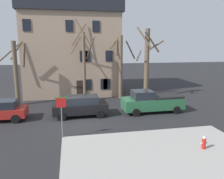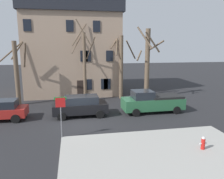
# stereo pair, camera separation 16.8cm
# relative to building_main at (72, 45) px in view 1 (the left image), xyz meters

# --- Properties ---
(ground_plane) EXTENTS (120.00, 120.00, 0.00)m
(ground_plane) POSITION_rel_building_main_xyz_m (0.24, -12.49, -6.06)
(ground_plane) COLOR #262628
(sidewalk_slab) EXTENTS (10.71, 8.86, 0.12)m
(sidewalk_slab) POSITION_rel_building_main_xyz_m (4.30, -19.60, -6.00)
(sidewalk_slab) COLOR #A8A59E
(sidewalk_slab) RESTS_ON ground_plane
(building_main) EXTENTS (11.54, 8.91, 11.92)m
(building_main) POSITION_rel_building_main_xyz_m (0.00, 0.00, 0.00)
(building_main) COLOR tan
(building_main) RESTS_ON ground_plane
(tree_bare_near) EXTENTS (2.88, 2.30, 6.39)m
(tree_bare_near) POSITION_rel_building_main_xyz_m (-5.61, -5.79, -2.59)
(tree_bare_near) COLOR brown
(tree_bare_near) RESTS_ON ground_plane
(tree_bare_mid) EXTENTS (2.52, 2.20, 8.51)m
(tree_bare_mid) POSITION_rel_building_main_xyz_m (1.09, -5.51, -1.96)
(tree_bare_mid) COLOR brown
(tree_bare_mid) RESTS_ON ground_plane
(tree_bare_far) EXTENTS (2.91, 2.91, 7.60)m
(tree_bare_far) POSITION_rel_building_main_xyz_m (5.23, -4.92, -2.26)
(tree_bare_far) COLOR brown
(tree_bare_far) RESTS_ON ground_plane
(tree_bare_end) EXTENTS (3.17, 3.11, 7.95)m
(tree_bare_end) POSITION_rel_building_main_xyz_m (8.09, -5.42, -1.88)
(tree_bare_end) COLOR brown
(tree_bare_end) RESTS_ON ground_plane
(car_black_wagon) EXTENTS (4.57, 2.13, 1.75)m
(car_black_wagon) POSITION_rel_building_main_xyz_m (0.39, -10.68, -5.15)
(car_black_wagon) COLOR black
(car_black_wagon) RESTS_ON ground_plane
(pickup_truck_green) EXTENTS (5.50, 2.23, 2.00)m
(pickup_truck_green) POSITION_rel_building_main_xyz_m (6.77, -10.69, -5.09)
(pickup_truck_green) COLOR #2D6B42
(pickup_truck_green) RESTS_ON ground_plane
(fire_hydrant) EXTENTS (0.42, 0.22, 0.76)m
(fire_hydrant) POSITION_rel_building_main_xyz_m (6.89, -18.40, -5.55)
(fire_hydrant) COLOR red
(fire_hydrant) RESTS_ON sidewalk_slab
(street_sign_pole) EXTENTS (0.76, 0.07, 2.76)m
(street_sign_pole) POSITION_rel_building_main_xyz_m (-1.02, -15.25, -4.13)
(street_sign_pole) COLOR slate
(street_sign_pole) RESTS_ON ground_plane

